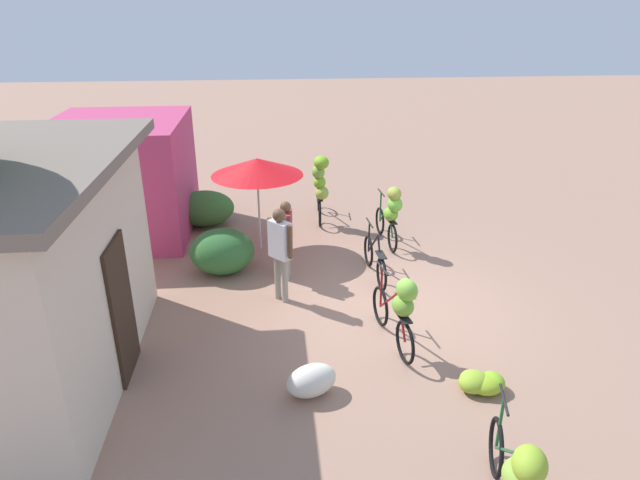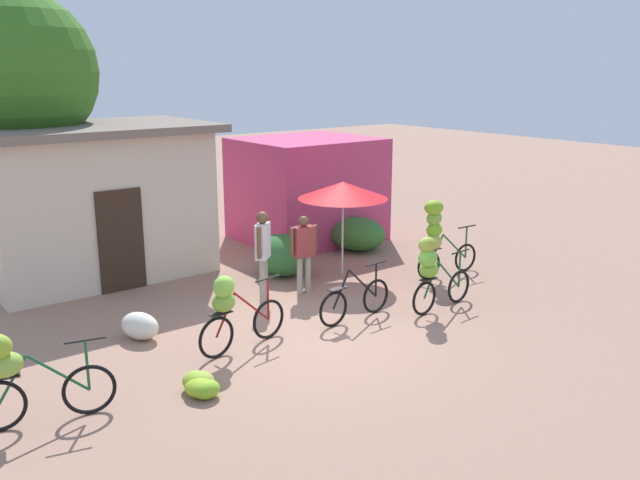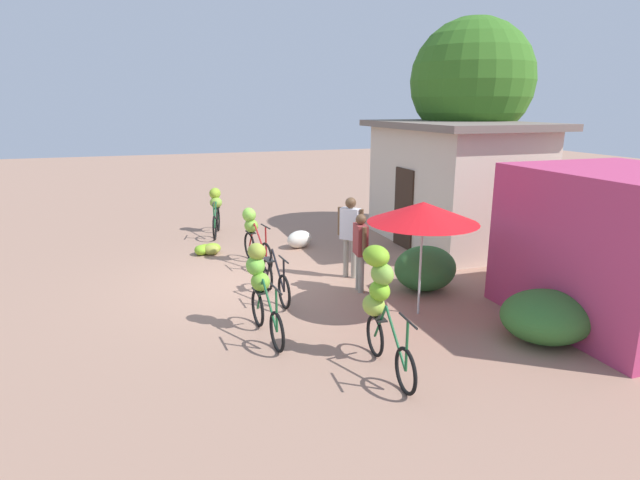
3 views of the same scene
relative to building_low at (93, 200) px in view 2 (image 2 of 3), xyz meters
The scene contains 16 objects.
ground_plane 5.97m from the building_low, 74.90° to the right, with size 60.00×60.00×0.00m, color #9C7561.
building_low is the anchor object (origin of this frame).
shop_pink 5.36m from the building_low, ahead, with size 3.20×2.80×2.54m, color #BB3A68.
tree_behind_building 2.93m from the building_low, 134.03° to the left, with size 3.30×3.30×5.81m.
hedge_bush_front_left 4.08m from the building_low, 39.45° to the right, with size 1.04×1.23×0.88m, color #316B33.
hedge_bush_front_right 6.03m from the building_low, 18.41° to the right, with size 1.27×1.42×0.78m, color #366E2E.
market_umbrella 5.17m from the building_low, 38.29° to the right, with size 1.86×1.86×1.98m.
bicycle_leftmost 6.50m from the building_low, 117.90° to the right, with size 1.68×0.50×1.26m.
bicycle_near_pile 5.36m from the building_low, 88.21° to the right, with size 1.69×0.44×1.27m.
bicycle_center_loaded 6.08m from the building_low, 64.60° to the right, with size 1.64×0.19×0.94m.
bicycle_by_shop 7.12m from the building_low, 57.01° to the right, with size 1.61×0.36×1.41m.
bicycle_rightmost 7.11m from the building_low, 40.37° to the right, with size 1.66×0.43×1.67m.
banana_pile_on_ground 6.44m from the building_low, 98.04° to the right, with size 0.57×0.69×0.27m.
produce_sack 4.22m from the building_low, 100.87° to the right, with size 0.70×0.44×0.44m, color silver.
person_vendor 4.07m from the building_low, 62.96° to the right, with size 0.45×0.42×1.71m.
person_bystander 4.62m from the building_low, 54.32° to the right, with size 0.58×0.25×1.54m.
Camera 2 is at (-6.20, -8.24, 4.27)m, focal length 38.17 mm.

